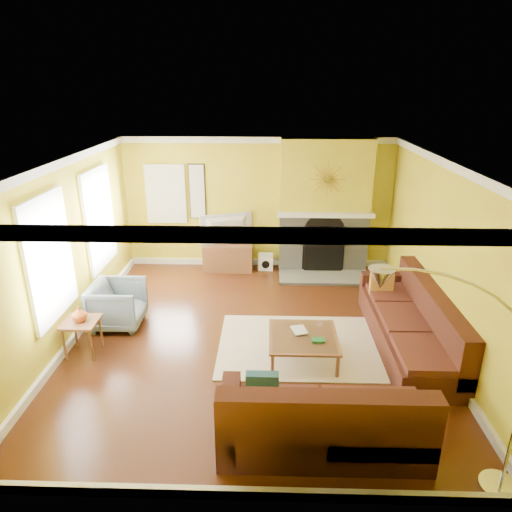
{
  "coord_description": "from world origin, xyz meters",
  "views": [
    {
      "loc": [
        0.23,
        -6.19,
        3.71
      ],
      "look_at": [
        0.04,
        0.4,
        1.18
      ],
      "focal_mm": 32.0,
      "sensor_mm": 36.0,
      "label": 1
    }
  ],
  "objects_px": {
    "coffee_table": "(303,347)",
    "media_console": "(228,257)",
    "arc_lamp": "(452,390)",
    "armchair": "(118,305)",
    "side_table": "(83,337)",
    "sectional_sofa": "(341,337)"
  },
  "relations": [
    {
      "from": "side_table",
      "to": "arc_lamp",
      "type": "bearing_deg",
      "value": -27.52
    },
    {
      "from": "sectional_sofa",
      "to": "media_console",
      "type": "xyz_separation_m",
      "value": [
        -1.85,
        3.42,
        -0.17
      ]
    },
    {
      "from": "armchair",
      "to": "side_table",
      "type": "bearing_deg",
      "value": 163.28
    },
    {
      "from": "arc_lamp",
      "to": "armchair",
      "type": "bearing_deg",
      "value": 142.77
    },
    {
      "from": "media_console",
      "to": "coffee_table",
      "type": "bearing_deg",
      "value": -67.74
    },
    {
      "from": "sectional_sofa",
      "to": "coffee_table",
      "type": "height_order",
      "value": "sectional_sofa"
    },
    {
      "from": "media_console",
      "to": "side_table",
      "type": "height_order",
      "value": "media_console"
    },
    {
      "from": "coffee_table",
      "to": "side_table",
      "type": "relative_size",
      "value": 1.8
    },
    {
      "from": "coffee_table",
      "to": "media_console",
      "type": "relative_size",
      "value": 0.95
    },
    {
      "from": "sectional_sofa",
      "to": "armchair",
      "type": "distance_m",
      "value": 3.57
    },
    {
      "from": "coffee_table",
      "to": "arc_lamp",
      "type": "bearing_deg",
      "value": -62.47
    },
    {
      "from": "side_table",
      "to": "coffee_table",
      "type": "bearing_deg",
      "value": -0.94
    },
    {
      "from": "side_table",
      "to": "arc_lamp",
      "type": "height_order",
      "value": "arc_lamp"
    },
    {
      "from": "side_table",
      "to": "arc_lamp",
      "type": "relative_size",
      "value": 0.23
    },
    {
      "from": "coffee_table",
      "to": "arc_lamp",
      "type": "height_order",
      "value": "arc_lamp"
    },
    {
      "from": "arc_lamp",
      "to": "media_console",
      "type": "bearing_deg",
      "value": 114.42
    },
    {
      "from": "coffee_table",
      "to": "armchair",
      "type": "relative_size",
      "value": 1.19
    },
    {
      "from": "coffee_table",
      "to": "media_console",
      "type": "bearing_deg",
      "value": 112.26
    },
    {
      "from": "sectional_sofa",
      "to": "armchair",
      "type": "bearing_deg",
      "value": 163.37
    },
    {
      "from": "side_table",
      "to": "arc_lamp",
      "type": "distance_m",
      "value": 4.94
    },
    {
      "from": "armchair",
      "to": "side_table",
      "type": "distance_m",
      "value": 0.88
    },
    {
      "from": "sectional_sofa",
      "to": "side_table",
      "type": "relative_size",
      "value": 7.36
    }
  ]
}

